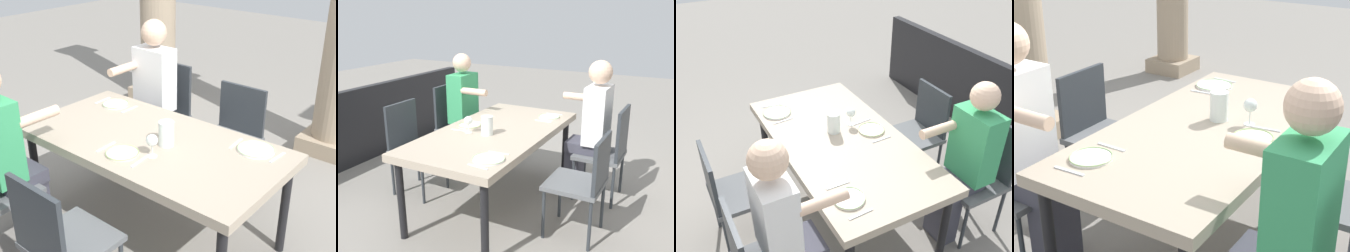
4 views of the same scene
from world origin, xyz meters
The scene contains 19 objects.
ground_plane centered at (0.00, 0.00, 0.00)m, with size 16.00×16.00×0.00m, color gray.
dining_table centered at (0.00, 0.00, 0.68)m, with size 1.83×0.93×0.75m.
chair_west_south centered at (-0.63, -0.89, 0.55)m, with size 0.44×0.44×0.96m.
chair_mid_north centered at (0.12, 0.88, 0.51)m, with size 0.44×0.44×0.87m.
chair_mid_south centered at (0.12, -0.89, 0.53)m, with size 0.44×0.44×0.91m.
diner_woman_green centered at (-0.63, 0.70, 0.73)m, with size 0.35×0.50×1.35m.
diner_man_white centered at (-0.63, -0.71, 0.71)m, with size 0.35×0.49×1.33m.
patio_railing centered at (0.00, -1.98, 0.45)m, with size 4.23×0.10×0.90m, color black.
plate_0 centered at (-0.62, 0.28, 0.75)m, with size 0.21×0.21×0.02m.
fork_0 centered at (-0.77, 0.28, 0.75)m, with size 0.02×0.17×0.01m, color silver.
spoon_0 centered at (-0.47, 0.28, 0.75)m, with size 0.02×0.17×0.01m, color silver.
plate_1 centered at (0.00, -0.27, 0.75)m, with size 0.21×0.21×0.02m.
wine_glass_1 centered at (0.16, -0.17, 0.85)m, with size 0.08×0.08×0.15m.
fork_1 centered at (-0.15, -0.27, 0.75)m, with size 0.02×0.17×0.01m, color silver.
spoon_1 centered at (0.15, -0.27, 0.75)m, with size 0.02×0.17×0.01m, color silver.
plate_2 centered at (0.63, 0.30, 0.75)m, with size 0.24×0.24×0.02m.
fork_2 centered at (0.48, 0.30, 0.75)m, with size 0.02×0.17×0.01m, color silver.
spoon_2 centered at (0.78, 0.30, 0.75)m, with size 0.02×0.17×0.01m, color silver.
water_pitcher centered at (0.13, 0.00, 0.82)m, with size 0.10×0.10×0.17m.
Camera 3 is at (-2.21, 1.17, 2.44)m, focal length 41.17 mm.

